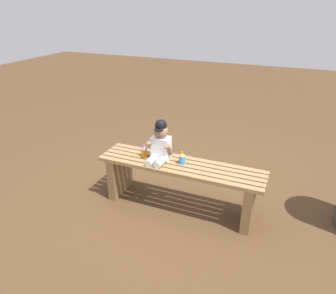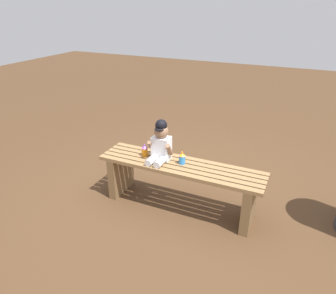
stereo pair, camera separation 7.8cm
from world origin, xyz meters
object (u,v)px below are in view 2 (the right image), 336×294
object	(u,v)px
child_figure	(161,143)
sippy_cup_right	(182,158)
park_bench	(180,179)
sippy_cup_left	(145,150)

from	to	relation	value
child_figure	sippy_cup_right	xyz separation A→B (m)	(0.22, 0.01, -0.12)
park_bench	sippy_cup_left	world-z (taller)	sippy_cup_left
park_bench	sippy_cup_right	distance (m)	0.22
sippy_cup_left	child_figure	bearing A→B (deg)	-3.10
sippy_cup_left	sippy_cup_right	bearing A→B (deg)	0.00
sippy_cup_left	sippy_cup_right	world-z (taller)	same
park_bench	child_figure	size ratio (longest dim) A/B	3.92
park_bench	sippy_cup_right	bearing A→B (deg)	65.30
sippy_cup_right	child_figure	bearing A→B (deg)	-177.44
park_bench	sippy_cup_right	world-z (taller)	sippy_cup_right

